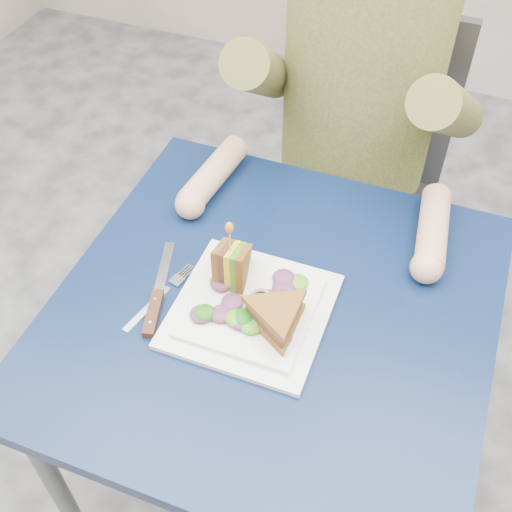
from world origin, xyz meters
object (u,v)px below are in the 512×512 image
at_px(table, 273,333).
at_px(chair, 356,168).
at_px(fork, 158,298).
at_px(knife, 155,304).
at_px(diner, 363,59).
at_px(sandwich_upright, 231,265).
at_px(plate, 251,309).
at_px(sandwich_flat, 277,317).

distance_m(table, chair, 0.66).
bearing_deg(fork, knife, -79.36).
bearing_deg(diner, table, -90.00).
bearing_deg(chair, sandwich_upright, -97.80).
xyz_separation_m(table, knife, (-0.19, -0.07, 0.09)).
height_order(plate, knife, plate).
relative_size(diner, knife, 3.43).
xyz_separation_m(sandwich_flat, knife, (-0.22, -0.02, -0.04)).
distance_m(diner, fork, 0.65).
relative_size(fork, knife, 0.81).
bearing_deg(fork, table, 16.26).
height_order(table, sandwich_upright, sandwich_upright).
distance_m(table, plate, 0.10).
relative_size(diner, plate, 2.87).
height_order(table, plate, plate).
bearing_deg(sandwich_flat, sandwich_upright, 147.42).
bearing_deg(plate, table, 39.60).
relative_size(plate, sandwich_flat, 1.49).
distance_m(sandwich_flat, knife, 0.22).
bearing_deg(fork, diner, 71.79).
xyz_separation_m(diner, knife, (-0.19, -0.61, -0.18)).
xyz_separation_m(diner, plate, (-0.03, -0.56, -0.18)).
distance_m(table, knife, 0.22).
height_order(diner, sandwich_upright, diner).
bearing_deg(plate, diner, 86.77).
relative_size(table, plate, 2.88).
height_order(diner, knife, diner).
xyz_separation_m(diner, sandwich_upright, (-0.09, -0.52, -0.13)).
relative_size(sandwich_flat, knife, 0.80).
bearing_deg(sandwich_upright, fork, -145.18).
xyz_separation_m(chair, sandwich_flat, (0.02, -0.70, 0.23)).
relative_size(chair, diner, 1.25).
height_order(diner, fork, diner).
bearing_deg(plate, sandwich_flat, -24.44).
bearing_deg(knife, plate, 16.17).
bearing_deg(sandwich_upright, plate, -39.53).
xyz_separation_m(table, sandwich_upright, (-0.09, 0.02, 0.13)).
height_order(table, sandwich_flat, sandwich_flat).
distance_m(chair, sandwich_flat, 0.74).
bearing_deg(chair, table, -90.00).
bearing_deg(plate, chair, 87.31).
bearing_deg(table, sandwich_flat, -65.53).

